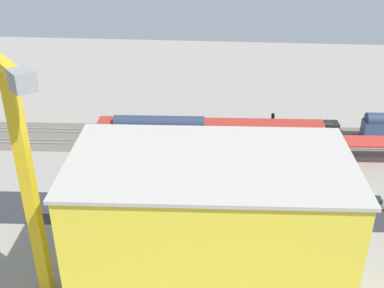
% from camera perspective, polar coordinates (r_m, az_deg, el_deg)
% --- Properties ---
extents(ground_plane, '(190.99, 190.99, 0.00)m').
position_cam_1_polar(ground_plane, '(82.35, 5.58, -6.30)').
color(ground_plane, gray).
rests_on(ground_plane, ground).
extents(rail_bed, '(119.83, 18.38, 0.01)m').
position_cam_1_polar(rail_bed, '(100.87, 5.50, 0.54)').
color(rail_bed, '#665E54').
rests_on(rail_bed, ground).
extents(street_asphalt, '(119.64, 14.02, 0.01)m').
position_cam_1_polar(street_asphalt, '(78.86, 5.60, -8.03)').
color(street_asphalt, '#2D2D33').
rests_on(street_asphalt, ground).
extents(track_rails, '(119.27, 11.95, 0.12)m').
position_cam_1_polar(track_rails, '(100.79, 5.51, 0.63)').
color(track_rails, '#9E9EA8').
rests_on(track_rails, ground).
extents(platform_canopy_near, '(55.06, 6.71, 4.51)m').
position_cam_1_polar(platform_canopy_near, '(91.93, 8.68, 0.47)').
color(platform_canopy_near, '#B73328').
rests_on(platform_canopy_near, ground).
extents(platform_canopy_far, '(46.18, 6.25, 4.46)m').
position_cam_1_polar(platform_canopy_far, '(97.82, 2.18, 2.53)').
color(platform_canopy_far, '#A82D23').
rests_on(platform_canopy_far, ground).
extents(locomotive, '(16.77, 3.44, 5.10)m').
position_cam_1_polar(locomotive, '(103.75, 13.23, 1.81)').
color(locomotive, black).
rests_on(locomotive, ground).
extents(freight_coach_far, '(19.14, 3.78, 5.97)m').
position_cam_1_polar(freight_coach_far, '(97.99, -3.90, 1.80)').
color(freight_coach_far, black).
rests_on(freight_coach_far, ground).
extents(parked_car_0, '(4.35, 2.07, 1.81)m').
position_cam_1_polar(parked_car_0, '(84.44, 20.71, -6.61)').
color(parked_car_0, black).
rests_on(parked_car_0, ground).
extents(parked_car_1, '(4.48, 1.75, 1.77)m').
position_cam_1_polar(parked_car_1, '(82.67, 15.60, -6.53)').
color(parked_car_1, black).
rests_on(parked_car_1, ground).
extents(parked_car_2, '(4.85, 2.04, 1.81)m').
position_cam_1_polar(parked_car_2, '(81.86, 10.11, -6.20)').
color(parked_car_2, black).
rests_on(parked_car_2, ground).
extents(parked_car_3, '(4.40, 2.08, 1.80)m').
position_cam_1_polar(parked_car_3, '(81.58, 5.30, -5.98)').
color(parked_car_3, black).
rests_on(parked_car_3, ground).
extents(parked_car_4, '(4.31, 2.12, 1.75)m').
position_cam_1_polar(parked_car_4, '(81.58, -0.66, -5.86)').
color(parked_car_4, black).
rests_on(parked_car_4, ground).
extents(parked_car_5, '(4.18, 1.89, 1.61)m').
position_cam_1_polar(parked_car_5, '(82.50, -5.90, -5.64)').
color(parked_car_5, black).
rests_on(parked_car_5, ground).
extents(construction_building, '(30.91, 17.39, 20.30)m').
position_cam_1_polar(construction_building, '(57.05, 2.05, -11.14)').
color(construction_building, yellow).
rests_on(construction_building, ground).
extents(construction_roof_slab, '(31.54, 18.01, 0.40)m').
position_cam_1_polar(construction_roof_slab, '(51.18, 2.24, -2.09)').
color(construction_roof_slab, '#B7B2A8').
rests_on(construction_roof_slab, construction_building).
extents(tower_crane, '(20.24, 22.31, 31.56)m').
position_cam_1_polar(tower_crane, '(58.23, -20.15, -1.50)').
color(tower_crane, gray).
rests_on(tower_crane, ground).
extents(box_truck_0, '(8.87, 2.83, 3.35)m').
position_cam_1_polar(box_truck_0, '(74.25, -5.79, -9.03)').
color(box_truck_0, black).
rests_on(box_truck_0, ground).
extents(box_truck_1, '(8.79, 3.19, 3.15)m').
position_cam_1_polar(box_truck_1, '(72.86, 12.85, -10.61)').
color(box_truck_1, black).
rests_on(box_truck_1, ground).
extents(box_truck_2, '(9.76, 2.90, 3.42)m').
position_cam_1_polar(box_truck_2, '(73.71, 4.32, -9.24)').
color(box_truck_2, black).
rests_on(box_truck_2, ground).
extents(street_tree_0, '(5.23, 5.23, 8.43)m').
position_cam_1_polar(street_tree_0, '(73.49, -11.07, -5.97)').
color(street_tree_0, brown).
rests_on(street_tree_0, ground).
extents(street_tree_1, '(5.71, 5.71, 8.04)m').
position_cam_1_polar(street_tree_1, '(72.08, -4.91, -6.82)').
color(street_tree_1, brown).
rests_on(street_tree_1, ground).
extents(street_tree_3, '(5.59, 5.59, 8.36)m').
position_cam_1_polar(street_tree_3, '(72.79, -9.91, -6.43)').
color(street_tree_3, brown).
rests_on(street_tree_3, ground).
extents(street_tree_4, '(4.97, 4.97, 7.51)m').
position_cam_1_polar(street_tree_4, '(71.54, -1.84, -7.18)').
color(street_tree_4, brown).
rests_on(street_tree_4, ground).
extents(street_tree_5, '(4.99, 4.99, 7.81)m').
position_cam_1_polar(street_tree_5, '(73.58, -10.48, -6.32)').
color(street_tree_5, brown).
rests_on(street_tree_5, ground).
extents(traffic_light, '(0.50, 0.36, 6.24)m').
position_cam_1_polar(traffic_light, '(81.63, -6.19, -3.22)').
color(traffic_light, '#333333').
rests_on(traffic_light, ground).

